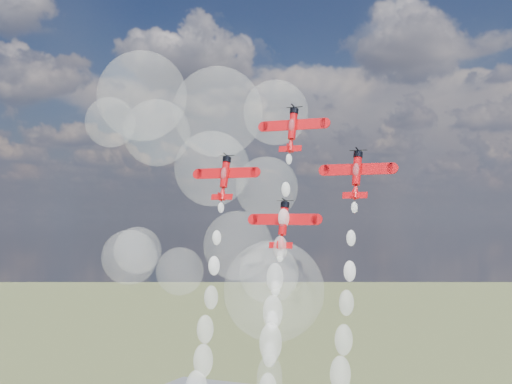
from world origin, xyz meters
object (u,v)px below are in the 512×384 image
object	(u,v)px
plane_left	(225,177)
plane_lead	(292,128)
plane_slot	(283,223)
plane_right	(357,173)

from	to	relation	value
plane_left	plane_lead	bearing A→B (deg)	9.90
plane_left	plane_slot	distance (m)	14.76
plane_slot	plane_left	bearing A→B (deg)	170.10
plane_lead	plane_left	world-z (taller)	plane_lead
plane_slot	plane_right	bearing A→B (deg)	9.90
plane_left	plane_slot	bearing A→B (deg)	-9.90
plane_left	plane_right	world-z (taller)	same
plane_lead	plane_right	distance (m)	14.76
plane_right	plane_slot	distance (m)	14.76
plane_lead	plane_slot	xyz separation A→B (m)	(0.00, -4.22, -16.40)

